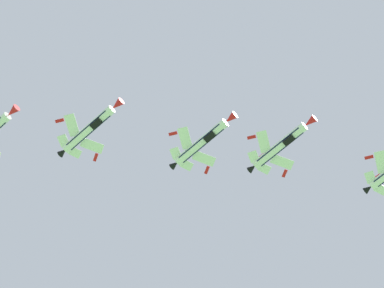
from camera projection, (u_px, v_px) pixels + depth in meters
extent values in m
cone|color=black|center=(368.00, 189.00, 167.50)|extent=(1.93, 1.78, 1.36)
cube|color=white|center=(381.00, 162.00, 165.61)|extent=(2.63, 4.44, 0.98)
cube|color=red|center=(369.00, 157.00, 165.63)|extent=(1.68, 0.88, 0.34)
cube|color=white|center=(381.00, 189.00, 167.24)|extent=(2.71, 2.77, 0.57)
cube|color=white|center=(370.00, 177.00, 166.81)|extent=(1.87, 2.32, 0.57)
cube|color=red|center=(376.00, 179.00, 168.66)|extent=(2.68, 1.43, 2.59)
cylinder|color=white|center=(280.00, 146.00, 167.28)|extent=(11.96, 5.23, 1.70)
cube|color=#191E4C|center=(280.00, 147.00, 166.84)|extent=(10.06, 4.45, 0.58)
cone|color=red|center=(310.00, 122.00, 165.22)|extent=(2.76, 2.21, 1.56)
cone|color=black|center=(252.00, 168.00, 169.22)|extent=(1.93, 1.78, 1.36)
ellipsoid|color=#192333|center=(291.00, 136.00, 167.12)|extent=(3.42, 2.14, 1.23)
cube|color=black|center=(289.00, 140.00, 165.90)|extent=(2.46, 1.80, 0.97)
cube|color=white|center=(282.00, 162.00, 168.20)|extent=(4.32, 4.29, 0.74)
cube|color=red|center=(285.00, 173.00, 168.93)|extent=(1.54, 1.55, 0.31)
cube|color=white|center=(264.00, 142.00, 167.18)|extent=(2.63, 4.47, 0.74)
cube|color=red|center=(252.00, 137.00, 167.09)|extent=(1.68, 0.87, 0.31)
cube|color=white|center=(264.00, 168.00, 169.04)|extent=(2.71, 2.78, 0.44)
cube|color=white|center=(254.00, 157.00, 168.45)|extent=(1.87, 2.33, 0.44)
cube|color=red|center=(260.00, 158.00, 170.36)|extent=(2.64, 1.29, 2.60)
cylinder|color=white|center=(201.00, 142.00, 167.40)|extent=(11.96, 5.23, 1.70)
cube|color=#191E4C|center=(201.00, 143.00, 166.96)|extent=(10.06, 4.45, 0.60)
cone|color=red|center=(230.00, 118.00, 165.34)|extent=(2.76, 2.21, 1.56)
cone|color=black|center=(175.00, 164.00, 169.34)|extent=(1.93, 1.78, 1.36)
ellipsoid|color=#192333|center=(212.00, 133.00, 167.24)|extent=(3.43, 2.15, 1.24)
cube|color=black|center=(210.00, 137.00, 166.02)|extent=(2.46, 1.81, 0.99)
cube|color=white|center=(204.00, 158.00, 168.29)|extent=(4.32, 4.29, 0.79)
cube|color=red|center=(207.00, 170.00, 169.00)|extent=(1.54, 1.55, 0.32)
cube|color=white|center=(185.00, 138.00, 167.34)|extent=(2.63, 4.46, 0.79)
cube|color=red|center=(173.00, 134.00, 167.27)|extent=(1.68, 0.87, 0.32)
cube|color=white|center=(187.00, 165.00, 169.15)|extent=(2.71, 2.78, 0.47)
cube|color=white|center=(176.00, 153.00, 168.59)|extent=(1.87, 2.33, 0.47)
cube|color=red|center=(183.00, 155.00, 170.48)|extent=(2.65, 1.32, 2.60)
cylinder|color=white|center=(89.00, 129.00, 164.50)|extent=(11.96, 5.23, 1.70)
cube|color=#191E4C|center=(88.00, 130.00, 164.07)|extent=(10.06, 4.44, 0.56)
cone|color=red|center=(117.00, 105.00, 162.45)|extent=(2.76, 2.21, 1.56)
cone|color=black|center=(63.00, 152.00, 166.45)|extent=(1.93, 1.78, 1.36)
ellipsoid|color=#192333|center=(100.00, 119.00, 164.34)|extent=(3.42, 2.12, 1.21)
cube|color=black|center=(96.00, 123.00, 163.13)|extent=(2.45, 1.79, 0.96)
cube|color=white|center=(92.00, 145.00, 165.47)|extent=(4.32, 4.30, 0.66)
cube|color=red|center=(96.00, 157.00, 166.24)|extent=(1.53, 1.55, 0.30)
cube|color=white|center=(72.00, 125.00, 164.37)|extent=(2.63, 4.47, 0.66)
cube|color=red|center=(60.00, 121.00, 164.24)|extent=(1.68, 0.86, 0.30)
cube|color=white|center=(75.00, 152.00, 166.30)|extent=(2.71, 2.78, 0.40)
cube|color=white|center=(63.00, 141.00, 165.65)|extent=(1.87, 2.33, 0.40)
cube|color=red|center=(72.00, 142.00, 167.58)|extent=(2.63, 1.24, 2.61)
cone|color=red|center=(12.00, 112.00, 159.65)|extent=(2.76, 2.21, 1.56)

